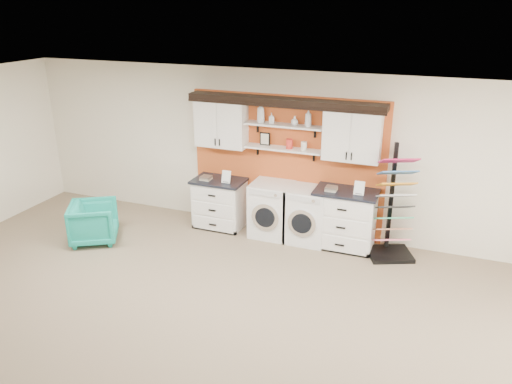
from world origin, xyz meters
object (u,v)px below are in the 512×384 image
at_px(base_cabinet_left, 220,203).
at_px(sample_rack, 392,223).
at_px(washer, 272,209).
at_px(base_cabinet_right, 345,219).
at_px(armchair, 94,222).
at_px(dryer, 307,215).

distance_m(base_cabinet_left, sample_rack, 3.02).
bearing_deg(washer, base_cabinet_right, 0.15).
xyz_separation_m(base_cabinet_left, washer, (0.99, -0.00, 0.03)).
bearing_deg(armchair, base_cabinet_right, -102.19).
height_order(base_cabinet_right, washer, base_cabinet_right).
xyz_separation_m(base_cabinet_left, base_cabinet_right, (2.26, -0.00, 0.05)).
height_order(base_cabinet_left, armchair, base_cabinet_left).
relative_size(base_cabinet_left, armchair, 1.21).
bearing_deg(sample_rack, washer, 155.30).
bearing_deg(sample_rack, armchair, 171.56).
distance_m(base_cabinet_right, washer, 1.27).
xyz_separation_m(base_cabinet_left, dryer, (1.63, -0.00, 0.02)).
bearing_deg(base_cabinet_left, sample_rack, -0.92).
distance_m(dryer, sample_rack, 1.40).
xyz_separation_m(dryer, sample_rack, (1.39, -0.04, 0.09)).
distance_m(base_cabinet_left, dryer, 1.63).
bearing_deg(base_cabinet_right, dryer, -179.70).
bearing_deg(washer, dryer, 0.00).
relative_size(sample_rack, armchair, 2.43).
height_order(dryer, armchair, dryer).
relative_size(washer, dryer, 1.01).
distance_m(washer, armchair, 3.03).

